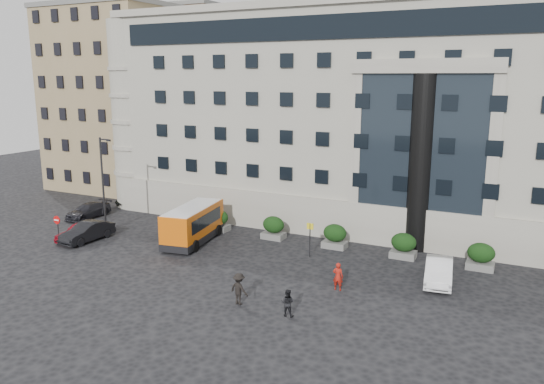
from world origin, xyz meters
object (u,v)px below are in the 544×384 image
at_px(street_lamp, 103,182).
at_px(no_entry_sign, 57,224).
at_px(white_taxi, 439,271).
at_px(hedge_a, 218,220).
at_px(hedge_d, 404,245).
at_px(bus_stop_sign, 310,234).
at_px(parked_car_a, 81,231).
at_px(pedestrian_a, 338,276).
at_px(parked_car_d, 136,198).
at_px(minibus, 193,223).
at_px(red_truck, 175,196).
at_px(pedestrian_b, 287,303).
at_px(hedge_c, 335,236).
at_px(pedestrian_c, 239,289).
at_px(parked_car_b, 87,232).
at_px(hedge_e, 481,256).
at_px(parked_car_c, 88,211).
at_px(hedge_b, 273,227).

distance_m(street_lamp, no_entry_sign, 4.98).
bearing_deg(white_taxi, street_lamp, 174.52).
xyz_separation_m(hedge_a, hedge_d, (15.60, 0.00, 0.00)).
height_order(street_lamp, bus_stop_sign, street_lamp).
xyz_separation_m(parked_car_a, pedestrian_a, (21.81, -0.59, 0.15)).
distance_m(street_lamp, parked_car_d, 10.84).
xyz_separation_m(hedge_d, minibus, (-15.65, -3.60, 0.64)).
relative_size(parked_car_a, pedestrian_a, 2.44).
bearing_deg(minibus, hedge_a, 80.27).
bearing_deg(bus_stop_sign, hedge_a, 163.58).
bearing_deg(red_truck, minibus, -31.83).
bearing_deg(no_entry_sign, parked_car_a, 72.41).
height_order(minibus, white_taxi, minibus).
bearing_deg(bus_stop_sign, pedestrian_a, -51.70).
distance_m(bus_stop_sign, red_truck, 18.97).
bearing_deg(pedestrian_b, parked_car_d, -40.83).
distance_m(minibus, white_taxi, 18.72).
bearing_deg(parked_car_a, hedge_c, 24.60).
height_order(no_entry_sign, pedestrian_c, no_entry_sign).
relative_size(red_truck, parked_car_a, 1.17).
relative_size(hedge_a, parked_car_b, 0.40).
xyz_separation_m(hedge_c, no_entry_sign, (-19.40, -8.84, 0.72)).
bearing_deg(hedge_e, parked_car_c, -176.96).
distance_m(hedge_d, parked_car_c, 28.66).
relative_size(hedge_e, parked_car_b, 0.40).
bearing_deg(pedestrian_b, hedge_a, -52.42).
bearing_deg(parked_car_b, parked_car_c, 137.92).
xyz_separation_m(hedge_e, minibus, (-20.85, -3.60, 0.64)).
distance_m(street_lamp, white_taxi, 26.87).
height_order(bus_stop_sign, minibus, minibus).
bearing_deg(parked_car_b, pedestrian_c, -13.50).
distance_m(hedge_a, parked_car_a, 11.04).
distance_m(parked_car_b, pedestrian_c, 17.48).
distance_m(hedge_a, parked_car_b, 10.51).
distance_m(hedge_d, street_lamp, 24.27).
distance_m(hedge_b, hedge_e, 15.60).
bearing_deg(pedestrian_b, hedge_b, -67.65).
relative_size(bus_stop_sign, parked_car_d, 0.57).
xyz_separation_m(hedge_d, pedestrian_a, (-2.24, -7.69, -0.05)).
distance_m(hedge_b, parked_car_b, 14.77).
height_order(hedge_e, bus_stop_sign, bus_stop_sign).
relative_size(hedge_d, bus_stop_sign, 0.73).
bearing_deg(hedge_b, hedge_c, 0.00).
distance_m(hedge_c, red_truck, 18.91).
height_order(hedge_a, pedestrian_a, hedge_a).
relative_size(parked_car_b, parked_car_d, 1.03).
xyz_separation_m(minibus, parked_car_d, (-12.52, 7.86, -0.96)).
bearing_deg(parked_car_b, parked_car_a, -177.02).
bearing_deg(parked_car_a, street_lamp, 81.46).
bearing_deg(hedge_e, parked_car_b, -166.02).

